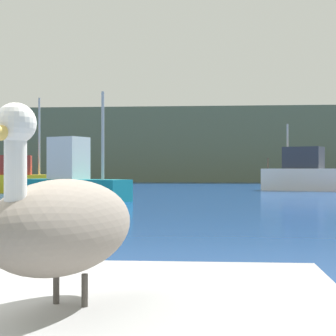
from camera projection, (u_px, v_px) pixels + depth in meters
hillside_backdrop at (197, 146)px, 64.24m from camera, size 140.00×10.27×7.87m
pelican at (62, 224)px, 2.61m from camera, size 0.73×1.28×0.90m
fishing_boat_white at (318, 175)px, 35.75m from camera, size 7.42×4.68×4.23m
fishing_boat_yellow at (5, 180)px, 33.18m from camera, size 7.12×3.68×5.51m
fishing_boat_teal at (72, 180)px, 24.42m from camera, size 5.19×3.52×4.52m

